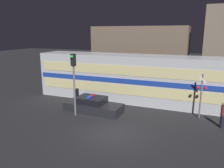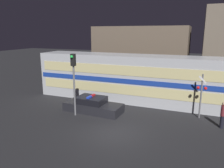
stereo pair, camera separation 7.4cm
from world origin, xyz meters
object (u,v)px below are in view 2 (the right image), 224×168
Objects in this scene: pedestrian at (223,115)px; crossing_signal_near at (201,93)px; train at (128,78)px; police_car at (93,106)px; traffic_light_corner at (74,74)px.

crossing_signal_near is at bearing 137.62° from pedestrian.
train is 8.73m from pedestrian.
police_car is 1.43× the size of crossing_signal_near.
police_car is at bearing -112.33° from train.
train is at bearing 154.80° from pedestrian.
police_car is at bearing 53.70° from traffic_light_corner.
police_car is 1.01× the size of traffic_light_corner.
crossing_signal_near is (-1.43, 1.30, 1.02)m from pedestrian.
traffic_light_corner reaches higher than crossing_signal_near.
pedestrian is at bearing -42.38° from crossing_signal_near.
police_car is 9.52m from pedestrian.
traffic_light_corner reaches higher than train.
police_car is (-1.68, -4.09, -1.65)m from train.
traffic_light_corner is (-8.99, -2.95, 1.32)m from crossing_signal_near.
police_car is 3.18m from traffic_light_corner.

